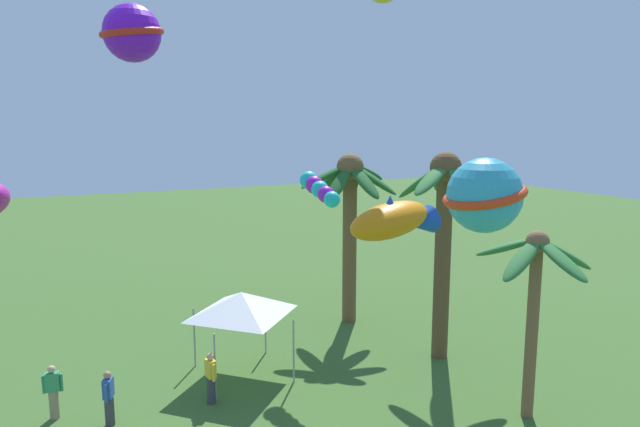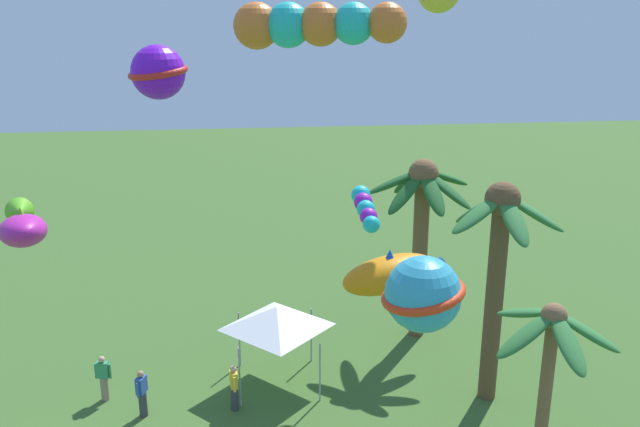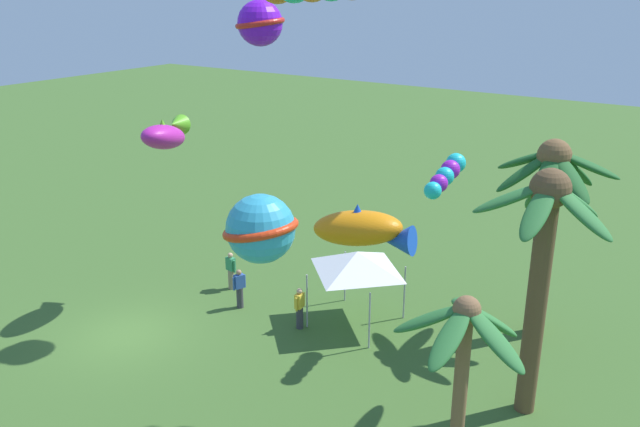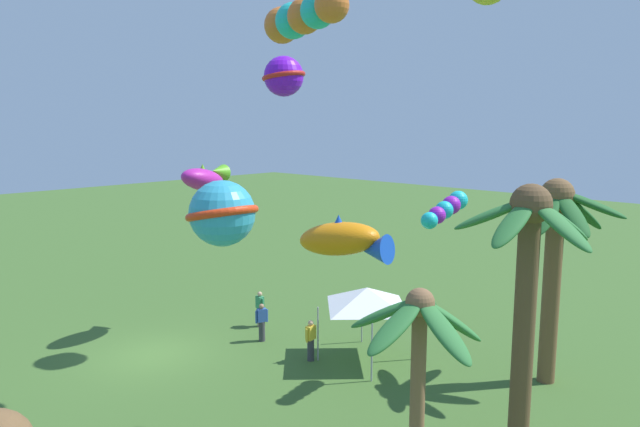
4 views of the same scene
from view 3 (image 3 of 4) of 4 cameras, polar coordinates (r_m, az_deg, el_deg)
ground_plane at (r=25.02m, az=-16.34°, el=-10.04°), size 120.00×120.00×0.00m
palm_tree_0 at (r=18.85m, az=18.72°, el=-2.61°), size 3.69×3.88×7.38m
palm_tree_1 at (r=23.42m, az=19.24°, el=1.51°), size 3.90×4.26×7.13m
palm_tree_2 at (r=15.54m, az=12.29°, el=-11.28°), size 3.42×3.35×5.44m
spectator_0 at (r=27.33m, az=-7.69°, el=-4.89°), size 0.28×0.54×1.59m
spectator_1 at (r=24.13m, az=-1.77°, el=-8.15°), size 0.55×0.27×1.59m
spectator_2 at (r=25.76m, az=-6.96°, el=-6.42°), size 0.52×0.35×1.59m
festival_tent at (r=23.82m, az=3.22°, el=-4.14°), size 2.86×2.86×2.85m
kite_fish_0 at (r=25.12m, az=-13.20°, el=6.63°), size 3.07×2.04×1.42m
kite_tube_1 at (r=21.66m, az=10.83°, el=3.31°), size 2.40×0.66×1.09m
kite_fish_2 at (r=17.56m, az=3.73°, el=-1.37°), size 1.66×3.04×1.32m
kite_ball_4 at (r=14.43m, az=-5.15°, el=-1.31°), size 1.79×1.80×1.53m
kite_ball_7 at (r=22.73m, az=-5.20°, el=16.04°), size 2.24×2.24×1.51m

